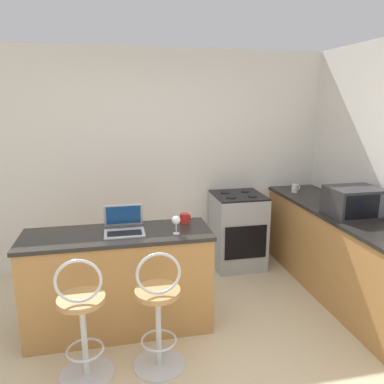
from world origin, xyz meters
TOP-DOWN VIEW (x-y plane):
  - wall_back at (0.00, 2.29)m, footprint 12.00×0.06m
  - breakfast_bar at (-0.39, 0.87)m, footprint 1.61×0.57m
  - counter_right at (1.90, 0.88)m, footprint 0.63×2.79m
  - bar_stool_near at (-0.67, 0.28)m, footprint 0.40×0.40m
  - bar_stool_far at (-0.12, 0.28)m, footprint 0.40×0.40m
  - laptop at (-0.33, 0.90)m, footprint 0.34×0.30m
  - microwave at (1.88, 0.90)m, footprint 0.49×0.40m
  - stove_range at (1.06, 1.94)m, footprint 0.59×0.61m
  - mug_white at (1.77, 1.90)m, footprint 0.09×0.08m
  - mug_red at (0.22, 1.02)m, footprint 0.10×0.08m
  - wine_glass_tall at (0.10, 0.75)m, footprint 0.07×0.07m

SIDE VIEW (x-z plane):
  - stove_range at x=1.06m, z-range 0.00..0.91m
  - counter_right at x=1.90m, z-range 0.00..0.91m
  - breakfast_bar at x=-0.39m, z-range 0.00..0.91m
  - bar_stool_near at x=-0.67m, z-range -0.04..0.95m
  - bar_stool_far at x=-0.12m, z-range -0.04..0.95m
  - mug_red at x=0.22m, z-range 0.91..1.00m
  - mug_white at x=1.77m, z-range 0.91..1.01m
  - laptop at x=-0.33m, z-range 0.85..1.08m
  - wine_glass_tall at x=0.10m, z-range 0.94..1.10m
  - microwave at x=1.88m, z-range 0.91..1.19m
  - wall_back at x=0.00m, z-range 0.00..2.60m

